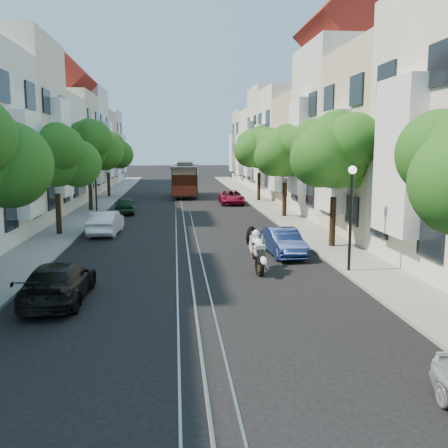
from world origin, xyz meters
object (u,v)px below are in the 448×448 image
object	(u,v)px
tree_e_c	(286,153)
lamp_east	(351,203)
tree_e_b	(336,153)
tree_w_c	(89,146)
parked_car_e_mid	(283,242)
sportbike_rider	(256,248)
parked_car_w_near	(59,282)
parked_car_e_far	(231,197)
cable_car	(185,178)
parked_car_w_mid	(106,223)
parked_car_w_far	(125,205)
lamp_west	(95,177)
tree_w_d	(108,151)
tree_e_d	(260,149)
tree_w_b	(57,158)

from	to	relation	value
tree_e_c	lamp_east	size ratio (longest dim) A/B	1.57
tree_e_b	tree_w_c	distance (m)	21.53
parked_car_e_mid	sportbike_rider	bearing A→B (deg)	-124.14
parked_car_w_near	tree_w_c	bearing A→B (deg)	-82.64
sportbike_rider	parked_car_e_far	distance (m)	24.53
tree_e_c	parked_car_w_near	size ratio (longest dim) A/B	1.45
parked_car_e_far	parked_car_w_near	size ratio (longest dim) A/B	0.98
cable_car	lamp_east	bearing A→B (deg)	-76.70
parked_car_w_mid	parked_car_w_far	distance (m)	9.13
cable_car	parked_car_e_mid	size ratio (longest dim) A/B	2.21
parked_car_w_mid	tree_e_c	bearing A→B (deg)	-151.02
parked_car_w_mid	lamp_west	bearing A→B (deg)	-74.77
parked_car_e_mid	parked_car_w_mid	size ratio (longest dim) A/B	0.92
tree_w_d	lamp_east	bearing A→B (deg)	-67.20
tree_e_d	tree_w_b	size ratio (longest dim) A/B	1.09
tree_w_c	sportbike_rider	distance (m)	23.08
cable_car	parked_car_e_far	xyz separation A→B (m)	(3.90, -7.30, -1.30)
tree_w_c	parked_car_e_mid	xyz separation A→B (m)	(11.54, -17.44, -4.44)
lamp_east	sportbike_rider	xyz separation A→B (m)	(-3.68, 0.46, -1.85)
tree_e_c	tree_w_b	bearing A→B (deg)	-157.38
tree_e_b	tree_w_d	size ratio (longest dim) A/B	1.03
sportbike_rider	parked_car_e_far	bearing A→B (deg)	78.93
tree_e_b	tree_w_c	xyz separation A→B (m)	(-14.40, 16.00, 0.34)
lamp_west	parked_car_e_far	bearing A→B (deg)	32.91
tree_w_b	parked_car_w_mid	bearing A→B (deg)	4.30
lamp_west	parked_car_w_far	distance (m)	3.19
lamp_west	parked_car_e_far	size ratio (longest dim) A/B	0.95
lamp_west	tree_w_d	bearing A→B (deg)	93.44
tree_e_d	parked_car_w_mid	bearing A→B (deg)	-125.17
parked_car_w_near	tree_e_c	bearing A→B (deg)	-121.25
parked_car_w_far	tree_w_d	bearing A→B (deg)	-82.48
tree_e_b	parked_car_w_near	size ratio (longest dim) A/B	1.49
tree_e_c	cable_car	world-z (taller)	tree_e_c
lamp_east	sportbike_rider	world-z (taller)	lamp_east
lamp_east	cable_car	world-z (taller)	lamp_east
tree_w_b	parked_car_e_mid	world-z (taller)	tree_w_b
sportbike_rider	cable_car	distance (m)	31.84
sportbike_rider	parked_car_e_mid	world-z (taller)	sportbike_rider
tree_w_c	parked_car_e_mid	size ratio (longest dim) A/B	1.85
lamp_west	sportbike_rider	distance (m)	19.77
parked_car_w_mid	parked_car_w_near	bearing A→B (deg)	93.66
tree_e_c	lamp_west	xyz separation A→B (m)	(-13.56, 2.02, -1.75)
tree_w_d	sportbike_rider	bearing A→B (deg)	-72.79
tree_e_c	parked_car_w_far	distance (m)	12.76
tree_w_c	tree_e_b	bearing A→B (deg)	-48.01
tree_w_d	lamp_east	xyz separation A→B (m)	(13.44, -31.98, -1.75)
tree_w_d	parked_car_e_mid	size ratio (longest dim) A/B	1.70
tree_e_d	parked_car_w_far	size ratio (longest dim) A/B	1.86
sportbike_rider	parked_car_w_mid	xyz separation A→B (m)	(-7.21, 9.71, -0.30)
tree_e_c	tree_e_d	bearing A→B (deg)	90.00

